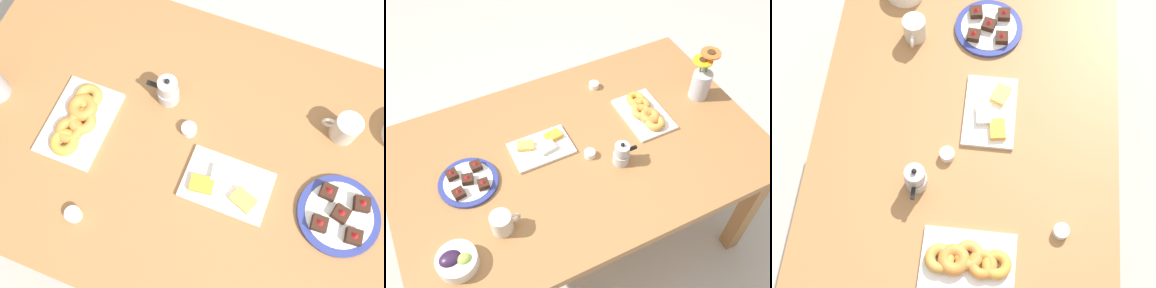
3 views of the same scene
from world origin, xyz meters
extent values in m
plane|color=#B7B2A8|center=(0.00, 0.00, 0.00)|extent=(6.00, 6.00, 0.00)
cube|color=#9E6B3D|center=(0.00, 0.00, 0.72)|extent=(1.60, 1.00, 0.04)
cube|color=#9E6B3D|center=(-0.72, -0.42, 0.35)|extent=(0.07, 0.07, 0.70)
cube|color=#9E6B3D|center=(-0.72, 0.42, 0.35)|extent=(0.07, 0.07, 0.70)
cylinder|color=beige|center=(-0.42, -0.22, 0.78)|extent=(0.08, 0.08, 0.09)
cylinder|color=brown|center=(-0.42, -0.22, 0.82)|extent=(0.07, 0.07, 0.00)
torus|color=beige|center=(-0.37, -0.22, 0.78)|extent=(0.05, 0.01, 0.05)
cube|color=white|center=(-0.14, 0.07, 0.75)|extent=(0.26, 0.17, 0.01)
cube|color=#EFB74C|center=(-0.20, 0.10, 0.76)|extent=(0.08, 0.07, 0.02)
cube|color=white|center=(-0.12, 0.05, 0.76)|extent=(0.08, 0.06, 0.02)
cube|color=orange|center=(-0.07, 0.10, 0.76)|extent=(0.08, 0.06, 0.02)
cube|color=white|center=(0.36, 0.05, 0.75)|extent=(0.19, 0.28, 0.01)
torus|color=#C88E3E|center=(0.37, -0.03, 0.77)|extent=(0.11, 0.11, 0.03)
torus|color=orange|center=(0.37, 0.01, 0.77)|extent=(0.13, 0.13, 0.04)
torus|color=#CA883D|center=(0.35, 0.05, 0.77)|extent=(0.11, 0.11, 0.03)
torus|color=orange|center=(0.37, 0.09, 0.77)|extent=(0.12, 0.12, 0.03)
torus|color=gold|center=(0.37, 0.13, 0.77)|extent=(0.11, 0.11, 0.03)
cylinder|color=white|center=(0.24, 0.32, 0.75)|extent=(0.05, 0.05, 0.03)
cylinder|color=#C68923|center=(0.24, 0.32, 0.76)|extent=(0.04, 0.04, 0.01)
cylinder|color=white|center=(0.03, -0.05, 0.75)|extent=(0.05, 0.05, 0.03)
cylinder|color=maroon|center=(0.03, -0.05, 0.76)|extent=(0.04, 0.04, 0.01)
cylinder|color=navy|center=(-0.47, 0.04, 0.75)|extent=(0.24, 0.24, 0.01)
cylinder|color=white|center=(-0.47, 0.04, 0.75)|extent=(0.20, 0.20, 0.01)
cube|color=#381E14|center=(-0.52, 0.09, 0.77)|extent=(0.05, 0.05, 0.02)
cone|color=red|center=(-0.52, 0.09, 0.79)|extent=(0.02, 0.02, 0.01)
cube|color=#381E14|center=(-0.42, 0.09, 0.77)|extent=(0.05, 0.05, 0.02)
cone|color=red|center=(-0.42, 0.09, 0.79)|extent=(0.02, 0.02, 0.01)
cube|color=#381E14|center=(-0.52, -0.01, 0.77)|extent=(0.05, 0.05, 0.02)
cone|color=red|center=(-0.52, -0.01, 0.79)|extent=(0.02, 0.02, 0.01)
cube|color=#381E14|center=(-0.42, -0.01, 0.77)|extent=(0.05, 0.05, 0.02)
cone|color=red|center=(-0.42, -0.01, 0.79)|extent=(0.02, 0.02, 0.01)
cube|color=#381E14|center=(-0.47, 0.04, 0.77)|extent=(0.05, 0.05, 0.02)
cone|color=red|center=(-0.47, 0.04, 0.79)|extent=(0.02, 0.02, 0.01)
cylinder|color=#B7B7BC|center=(0.13, -0.14, 0.77)|extent=(0.07, 0.07, 0.05)
cylinder|color=#B7B7BC|center=(0.13, -0.14, 0.79)|extent=(0.05, 0.05, 0.01)
cylinder|color=#B7B7BC|center=(0.13, -0.14, 0.82)|extent=(0.06, 0.06, 0.04)
sphere|color=black|center=(0.13, -0.14, 0.85)|extent=(0.02, 0.02, 0.02)
cube|color=black|center=(0.19, -0.14, 0.80)|extent=(0.04, 0.01, 0.01)
camera|label=1|loc=(-0.17, 0.43, 1.98)|focal=40.00mm
camera|label=2|loc=(-0.51, -1.04, 2.17)|focal=40.00mm
camera|label=3|loc=(0.67, 0.07, 2.33)|focal=50.00mm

